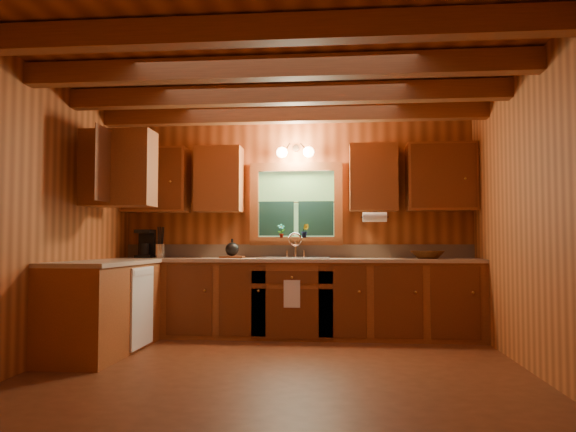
{
  "coord_description": "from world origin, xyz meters",
  "views": [
    {
      "loc": [
        0.51,
        -4.79,
        1.07
      ],
      "look_at": [
        0.0,
        0.8,
        1.35
      ],
      "focal_mm": 34.53,
      "sensor_mm": 36.0,
      "label": 1
    }
  ],
  "objects_px": {
    "sink": "(294,262)",
    "wicker_basket": "(428,255)",
    "cutting_board": "(232,257)",
    "coffee_maker": "(146,244)"
  },
  "relations": [
    {
      "from": "sink",
      "to": "wicker_basket",
      "type": "xyz_separation_m",
      "value": [
        1.51,
        -0.06,
        0.09
      ]
    },
    {
      "from": "cutting_board",
      "to": "coffee_maker",
      "type": "bearing_deg",
      "value": 175.96
    },
    {
      "from": "coffee_maker",
      "to": "wicker_basket",
      "type": "relative_size",
      "value": 0.92
    },
    {
      "from": "cutting_board",
      "to": "sink",
      "type": "bearing_deg",
      "value": 0.69
    },
    {
      "from": "sink",
      "to": "cutting_board",
      "type": "relative_size",
      "value": 3.02
    },
    {
      "from": "sink",
      "to": "wicker_basket",
      "type": "distance_m",
      "value": 1.51
    },
    {
      "from": "sink",
      "to": "coffee_maker",
      "type": "relative_size",
      "value": 2.43
    },
    {
      "from": "coffee_maker",
      "to": "cutting_board",
      "type": "bearing_deg",
      "value": -5.81
    },
    {
      "from": "sink",
      "to": "wicker_basket",
      "type": "relative_size",
      "value": 2.23
    },
    {
      "from": "coffee_maker",
      "to": "cutting_board",
      "type": "relative_size",
      "value": 1.24
    }
  ]
}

